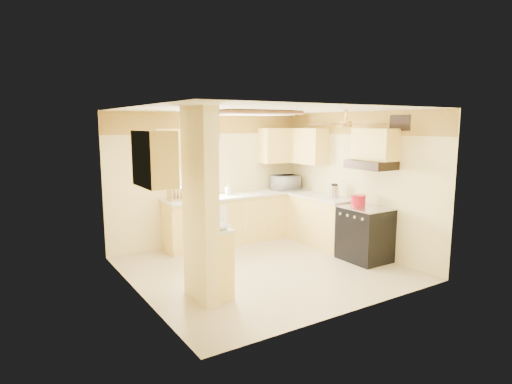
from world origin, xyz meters
TOP-DOWN VIEW (x-y plane):
  - floor at (0.00, 0.00)m, footprint 4.00×4.00m
  - ceiling at (0.00, 0.00)m, footprint 4.00×4.00m
  - wall_back at (0.00, 1.90)m, footprint 4.00×0.00m
  - wall_front at (0.00, -1.90)m, footprint 4.00×0.00m
  - wall_left at (-2.00, 0.00)m, footprint 0.00×3.80m
  - wall_right at (2.00, 0.00)m, footprint 0.00×3.80m
  - wallpaper_border at (0.00, 1.88)m, footprint 4.00×0.02m
  - partition_column at (-1.35, -0.55)m, footprint 0.20×0.70m
  - partition_ledge at (-1.13, -0.55)m, footprint 0.25×0.55m
  - ledge_top at (-1.13, -0.55)m, footprint 0.28×0.58m
  - lower_cabinets_back at (0.50, 1.60)m, footprint 3.00×0.60m
  - lower_cabinets_right at (1.70, 0.60)m, footprint 0.60×1.40m
  - countertop_back at (0.50, 1.59)m, footprint 3.04×0.64m
  - countertop_right at (1.69, 0.60)m, footprint 0.64×1.44m
  - dishwasher_panel at (-0.25, 1.29)m, footprint 0.58×0.02m
  - window at (-0.25, 1.89)m, footprint 0.92×0.02m
  - upper_cab_back_left at (-0.85, 1.72)m, footprint 0.60×0.35m
  - upper_cab_back_right at (1.55, 1.72)m, footprint 0.90×0.35m
  - upper_cab_right at (1.82, 1.25)m, footprint 0.35×1.00m
  - upper_cab_left_wall at (-1.82, -0.25)m, footprint 0.35×0.75m
  - upper_cab_over_stove at (1.82, -0.55)m, footprint 0.35×0.76m
  - stove at (1.67, -0.55)m, footprint 0.68×0.77m
  - range_hood at (1.74, -0.55)m, footprint 0.50×0.76m
  - poster_menu at (-1.24, -0.55)m, footprint 0.02×0.42m
  - poster_nashville at (-1.24, -0.55)m, footprint 0.02×0.42m
  - ceiling_light_panel at (0.10, 0.50)m, footprint 1.35×0.95m
  - ceiling_fan at (1.00, -0.70)m, footprint 1.15×1.15m
  - vent_grate at (1.98, -0.90)m, footprint 0.02×0.40m
  - microwave at (1.59, 1.61)m, footprint 0.55×0.38m
  - bowl at (-1.13, -0.68)m, footprint 0.29×0.29m
  - dutch_oven at (1.70, -0.34)m, footprint 0.26×0.26m
  - kettle at (1.76, 0.32)m, footprint 0.17×0.17m
  - dish_rack at (-0.76, 1.62)m, footprint 0.39×0.28m
  - utensil_crock at (0.28, 1.67)m, footprint 0.11×0.11m

SIDE VIEW (x-z plane):
  - floor at x=0.00m, z-range 0.00..0.00m
  - dishwasher_panel at x=-0.25m, z-range 0.03..0.83m
  - partition_ledge at x=-1.13m, z-range 0.00..0.90m
  - lower_cabinets_back at x=0.50m, z-range 0.00..0.90m
  - lower_cabinets_right at x=1.70m, z-range 0.00..0.90m
  - stove at x=1.67m, z-range 0.00..0.92m
  - ledge_top at x=-1.13m, z-range 0.90..0.94m
  - countertop_back at x=0.50m, z-range 0.90..0.94m
  - countertop_right at x=1.69m, z-range 0.90..0.94m
  - bowl at x=-1.13m, z-range 0.94..1.00m
  - dutch_oven at x=1.70m, z-range 0.92..1.09m
  - utensil_crock at x=0.28m, z-range 0.90..1.13m
  - dish_rack at x=-0.76m, z-range 0.91..1.13m
  - kettle at x=1.76m, z-range 0.93..1.19m
  - microwave at x=1.59m, z-range 0.94..1.24m
  - poster_nashville at x=-1.24m, z-range 0.92..1.48m
  - wall_back at x=0.00m, z-range -0.75..3.25m
  - wall_front at x=0.00m, z-range -0.75..3.25m
  - wall_left at x=-2.00m, z-range -0.65..3.15m
  - wall_right at x=2.00m, z-range -0.65..3.15m
  - partition_column at x=-1.35m, z-range 0.00..2.50m
  - window at x=-0.25m, z-range 1.04..2.06m
  - range_hood at x=1.74m, z-range 1.55..1.69m
  - upper_cab_back_left at x=-0.85m, z-range 1.50..2.20m
  - upper_cab_back_right at x=1.55m, z-range 1.50..2.20m
  - upper_cab_right at x=1.82m, z-range 1.50..2.20m
  - upper_cab_left_wall at x=-1.82m, z-range 1.50..2.20m
  - poster_menu at x=-1.24m, z-range 1.57..2.14m
  - upper_cab_over_stove at x=1.82m, z-range 1.69..2.21m
  - ceiling_fan at x=1.00m, z-range 2.16..2.42m
  - wallpaper_border at x=0.00m, z-range 2.10..2.50m
  - vent_grate at x=1.98m, z-range 2.17..2.42m
  - ceiling_light_panel at x=0.10m, z-range 2.42..2.49m
  - ceiling at x=0.00m, z-range 2.50..2.50m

